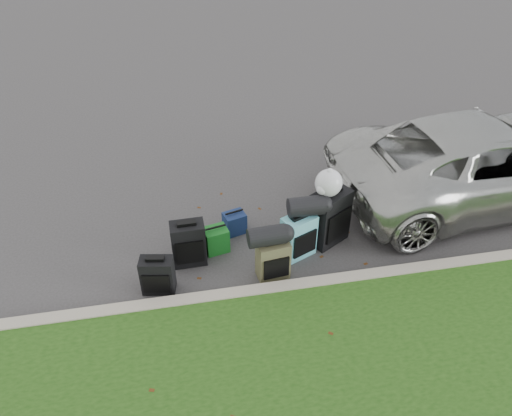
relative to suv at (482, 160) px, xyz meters
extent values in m
plane|color=#383535|center=(-3.69, -0.61, -0.68)|extent=(120.00, 120.00, 0.00)
cube|color=#9E937F|center=(-3.69, -1.61, -0.60)|extent=(120.00, 0.18, 0.15)
imported|color=#B7B7B2|center=(0.00, 0.00, 0.00)|extent=(5.03, 2.59, 1.36)
cube|color=black|center=(-5.26, -1.24, -0.41)|extent=(0.46, 0.31, 0.53)
cube|color=black|center=(-4.81, -0.76, -0.34)|extent=(0.47, 0.29, 0.67)
cube|color=#44422A|center=(-3.71, -1.25, -0.39)|extent=(0.45, 0.31, 0.59)
cube|color=teal|center=(-3.27, -0.89, -0.35)|extent=(0.54, 0.44, 0.67)
cube|color=black|center=(-2.75, -0.66, -0.25)|extent=(0.67, 0.59, 0.86)
cube|color=#176B1F|center=(-4.41, -0.58, -0.49)|extent=(0.38, 0.33, 0.38)
cube|color=navy|center=(-4.08, -0.22, -0.51)|extent=(0.37, 0.32, 0.34)
cylinder|color=black|center=(-3.80, -1.25, 0.04)|extent=(0.51, 0.29, 0.27)
cylinder|color=black|center=(-3.17, -0.83, 0.13)|extent=(0.50, 0.28, 0.28)
sphere|color=white|center=(-2.82, -0.68, 0.37)|extent=(0.38, 0.38, 0.38)
camera|label=1|loc=(-4.85, -6.08, 4.22)|focal=35.00mm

